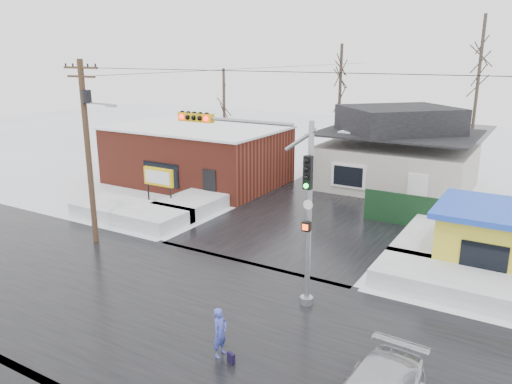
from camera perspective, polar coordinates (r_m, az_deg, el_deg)
The scene contains 19 objects.
ground at distance 19.29m, azimuth -9.34°, elevation -13.27°, with size 120.00×120.00×0.00m, color white.
road_ns at distance 19.28m, azimuth -9.34°, elevation -13.25°, with size 10.00×120.00×0.02m, color black.
road_ew at distance 19.28m, azimuth -9.34°, elevation -13.25°, with size 120.00×10.00×0.02m, color black.
snowbank_nw at distance 29.56m, azimuth -14.12°, elevation -2.32°, with size 7.00×3.00×0.80m, color white.
snowbank_ne at distance 21.75m, azimuth 22.68°, elevation -9.69°, with size 7.00×3.00×0.80m, color white.
snowbank_nside_w at distance 31.93m, azimuth -5.27°, elevation -0.57°, with size 3.00×8.00×0.80m, color white.
snowbank_nside_e at distance 26.61m, azimuth 20.08°, elevation -4.82°, with size 3.00×8.00×0.80m, color white.
traffic_signal at distance 18.58m, azimuth 1.73°, elevation 0.91°, with size 6.05×0.68×7.00m.
utility_pole at distance 25.39m, azimuth -18.63°, elevation 5.40°, with size 3.15×0.44×9.00m.
brick_building at distance 36.98m, azimuth -6.74°, elevation 4.29°, with size 12.20×8.20×4.12m.
marquee_sign at distance 30.89m, azimuth -11.08°, elevation 1.57°, with size 2.20×0.21×2.55m.
house at distance 36.54m, azimuth 15.79°, elevation 4.54°, with size 10.40×8.40×5.76m.
kiosk at distance 24.10m, azimuth 25.20°, elevation -4.80°, with size 4.60×4.60×2.88m.
fence at distance 28.41m, azimuth 19.97°, elevation -2.47°, with size 8.00×0.12×1.80m, color black.
tree_far_left at distance 41.63m, azimuth 9.67°, elevation 13.58°, with size 3.00×3.00×10.00m.
tree_far_mid at distance 41.09m, azimuth 24.40°, elevation 14.66°, with size 3.00×3.00×12.00m.
tree_far_west at distance 44.62m, azimuth -3.70°, elevation 11.83°, with size 3.00×3.00×8.00m.
pedestrian at distance 16.23m, azimuth -4.13°, elevation -15.75°, with size 0.59×0.39×1.62m, color #414DB6.
shopping_bag at distance 16.18m, azimuth -2.87°, elevation -18.51°, with size 0.28×0.12×0.35m, color black.
Camera 1 is at (11.13, -12.76, 9.23)m, focal length 35.00 mm.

